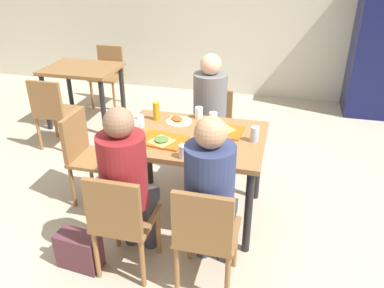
% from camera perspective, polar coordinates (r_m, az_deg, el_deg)
% --- Properties ---
extents(ground_plane, '(10.00, 10.00, 0.02)m').
position_cam_1_polar(ground_plane, '(3.55, 0.00, -9.96)').
color(ground_plane, '#B7A893').
extents(back_wall, '(10.00, 0.10, 2.80)m').
position_cam_1_polar(back_wall, '(6.03, 7.91, 20.01)').
color(back_wall, beige).
rests_on(back_wall, ground_plane).
extents(main_table, '(1.16, 0.85, 0.76)m').
position_cam_1_polar(main_table, '(3.19, 0.00, -0.36)').
color(main_table, olive).
rests_on(main_table, ground_plane).
extents(chair_near_left, '(0.40, 0.40, 0.84)m').
position_cam_1_polar(chair_near_left, '(2.72, -10.32, -10.60)').
color(chair_near_left, olive).
rests_on(chair_near_left, ground_plane).
extents(chair_near_right, '(0.40, 0.40, 0.84)m').
position_cam_1_polar(chair_near_right, '(2.57, 1.93, -12.71)').
color(chair_near_right, olive).
rests_on(chair_near_right, ground_plane).
extents(chair_far_side, '(0.40, 0.40, 0.84)m').
position_cam_1_polar(chair_far_side, '(3.98, 2.85, 2.71)').
color(chair_far_side, olive).
rests_on(chair_far_side, ground_plane).
extents(chair_left_end, '(0.40, 0.40, 0.84)m').
position_cam_1_polar(chair_left_end, '(3.60, -15.07, -1.03)').
color(chair_left_end, olive).
rests_on(chair_left_end, ground_plane).
extents(person_in_red, '(0.32, 0.42, 1.25)m').
position_cam_1_polar(person_in_red, '(2.69, -9.58, -4.70)').
color(person_in_red, '#383842').
rests_on(person_in_red, ground_plane).
extents(person_in_brown_jacket, '(0.32, 0.42, 1.25)m').
position_cam_1_polar(person_in_brown_jacket, '(2.53, 2.70, -6.46)').
color(person_in_brown_jacket, '#383842').
rests_on(person_in_brown_jacket, ground_plane).
extents(person_far_side, '(0.32, 0.42, 1.25)m').
position_cam_1_polar(person_far_side, '(3.76, 2.51, 5.27)').
color(person_far_side, '#383842').
rests_on(person_far_side, ground_plane).
extents(tray_red_near, '(0.39, 0.30, 0.02)m').
position_cam_1_polar(tray_red_near, '(3.07, -4.37, 0.57)').
color(tray_red_near, '#D85914').
rests_on(tray_red_near, main_table).
extents(tray_red_far, '(0.38, 0.28, 0.02)m').
position_cam_1_polar(tray_red_far, '(3.22, 4.08, 1.93)').
color(tray_red_far, '#D85914').
rests_on(tray_red_far, main_table).
extents(paper_plate_center, '(0.22, 0.22, 0.01)m').
position_cam_1_polar(paper_plate_center, '(3.39, -1.89, 3.29)').
color(paper_plate_center, white).
rests_on(paper_plate_center, main_table).
extents(paper_plate_near_edge, '(0.22, 0.22, 0.01)m').
position_cam_1_polar(paper_plate_near_edge, '(2.91, 2.21, -1.05)').
color(paper_plate_near_edge, white).
rests_on(paper_plate_near_edge, main_table).
extents(pizza_slice_a, '(0.21, 0.22, 0.02)m').
position_cam_1_polar(pizza_slice_a, '(3.03, -4.45, 0.60)').
color(pizza_slice_a, tan).
rests_on(pizza_slice_a, tray_red_near).
extents(pizza_slice_b, '(0.20, 0.23, 0.02)m').
position_cam_1_polar(pizza_slice_b, '(3.22, 4.31, 2.30)').
color(pizza_slice_b, '#C68C47').
rests_on(pizza_slice_b, tray_red_far).
extents(pizza_slice_c, '(0.22, 0.22, 0.02)m').
position_cam_1_polar(pizza_slice_c, '(3.41, -2.21, 3.63)').
color(pizza_slice_c, '#DBAD60').
rests_on(pizza_slice_c, paper_plate_center).
extents(plastic_cup_a, '(0.07, 0.07, 0.10)m').
position_cam_1_polar(plastic_cup_a, '(3.45, 1.00, 4.59)').
color(plastic_cup_a, white).
rests_on(plastic_cup_a, main_table).
extents(plastic_cup_b, '(0.07, 0.07, 0.10)m').
position_cam_1_polar(plastic_cup_b, '(2.81, -1.23, -1.09)').
color(plastic_cup_b, white).
rests_on(plastic_cup_b, main_table).
extents(plastic_cup_c, '(0.07, 0.07, 0.10)m').
position_cam_1_polar(plastic_cup_c, '(3.31, -7.57, 3.32)').
color(plastic_cup_c, white).
rests_on(plastic_cup_c, main_table).
extents(plastic_cup_d, '(0.07, 0.07, 0.10)m').
position_cam_1_polar(plastic_cup_d, '(3.35, 3.09, 3.80)').
color(plastic_cup_d, white).
rests_on(plastic_cup_d, main_table).
extents(soda_can, '(0.07, 0.07, 0.12)m').
position_cam_1_polar(soda_can, '(3.07, 9.09, 1.41)').
color(soda_can, '#B7BCC6').
rests_on(soda_can, main_table).
extents(condiment_bottle, '(0.06, 0.06, 0.16)m').
position_cam_1_polar(condiment_bottle, '(3.42, -5.21, 4.78)').
color(condiment_bottle, orange).
rests_on(condiment_bottle, main_table).
extents(foil_bundle, '(0.10, 0.10, 0.10)m').
position_cam_1_polar(foil_bundle, '(3.25, -8.58, 2.77)').
color(foil_bundle, silver).
rests_on(foil_bundle, main_table).
extents(handbag, '(0.33, 0.19, 0.28)m').
position_cam_1_polar(handbag, '(3.07, -16.08, -14.66)').
color(handbag, '#592D38').
rests_on(handbag, ground_plane).
extents(drink_fridge, '(0.70, 0.60, 1.90)m').
position_cam_1_polar(drink_fridge, '(5.83, 25.89, 12.88)').
color(drink_fridge, '#14194C').
rests_on(drink_fridge, ground_plane).
extents(background_table, '(0.90, 0.70, 0.76)m').
position_cam_1_polar(background_table, '(5.19, -15.61, 9.33)').
color(background_table, olive).
rests_on(background_table, ground_plane).
extents(background_chair_near, '(0.40, 0.40, 0.84)m').
position_cam_1_polar(background_chair_near, '(4.65, -19.64, 4.82)').
color(background_chair_near, olive).
rests_on(background_chair_near, ground_plane).
extents(background_chair_far, '(0.40, 0.40, 0.84)m').
position_cam_1_polar(background_chair_far, '(5.85, -12.03, 10.28)').
color(background_chair_far, olive).
rests_on(background_chair_far, ground_plane).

